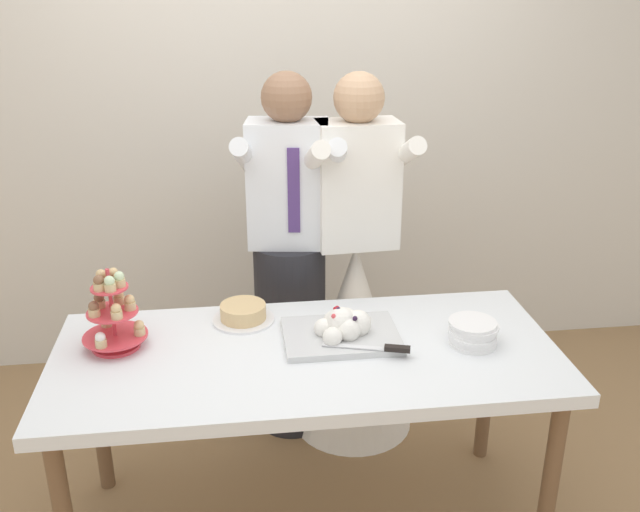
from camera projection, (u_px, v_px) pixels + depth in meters
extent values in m
cube|color=beige|center=(275.00, 93.00, 3.56)|extent=(5.20, 0.10, 2.90)
cube|color=silver|center=(307.00, 357.00, 2.50)|extent=(1.80, 0.80, 0.05)
cylinder|color=brown|center=(550.00, 484.00, 2.45)|extent=(0.06, 0.06, 0.72)
cylinder|color=brown|center=(98.00, 413.00, 2.85)|extent=(0.06, 0.06, 0.72)
cylinder|color=brown|center=(487.00, 385.00, 3.04)|extent=(0.06, 0.06, 0.72)
cylinder|color=#D83F4C|center=(117.00, 345.00, 2.52)|extent=(0.17, 0.17, 0.01)
cylinder|color=#D83F4C|center=(112.00, 309.00, 2.46)|extent=(0.01, 0.01, 0.31)
cylinder|color=#D83F4C|center=(115.00, 336.00, 2.50)|extent=(0.23, 0.23, 0.01)
cylinder|color=#D1B784|center=(140.00, 331.00, 2.50)|extent=(0.04, 0.04, 0.03)
sphere|color=#D6B27A|center=(139.00, 325.00, 2.49)|extent=(0.04, 0.04, 0.04)
cylinder|color=#D1B784|center=(107.00, 322.00, 2.56)|extent=(0.04, 0.04, 0.03)
sphere|color=#EAB7C6|center=(106.00, 316.00, 2.55)|extent=(0.04, 0.04, 0.04)
cylinder|color=#D1B784|center=(101.00, 343.00, 2.42)|extent=(0.04, 0.04, 0.03)
sphere|color=white|center=(100.00, 337.00, 2.41)|extent=(0.04, 0.04, 0.04)
cylinder|color=#D83F4C|center=(112.00, 312.00, 2.47)|extent=(0.18, 0.18, 0.01)
cylinder|color=#D1B784|center=(130.00, 306.00, 2.48)|extent=(0.04, 0.04, 0.03)
sphere|color=#D6B27A|center=(129.00, 300.00, 2.47)|extent=(0.04, 0.04, 0.04)
cylinder|color=#D1B784|center=(119.00, 300.00, 2.52)|extent=(0.04, 0.04, 0.03)
sphere|color=#D6B27A|center=(118.00, 294.00, 2.51)|extent=(0.04, 0.04, 0.04)
cylinder|color=#D1B784|center=(100.00, 304.00, 2.49)|extent=(0.04, 0.04, 0.03)
sphere|color=brown|center=(99.00, 298.00, 2.48)|extent=(0.04, 0.04, 0.04)
cylinder|color=#D1B784|center=(94.00, 312.00, 2.43)|extent=(0.04, 0.04, 0.03)
sphere|color=brown|center=(94.00, 306.00, 2.42)|extent=(0.04, 0.04, 0.04)
cylinder|color=#D1B784|center=(117.00, 315.00, 2.41)|extent=(0.04, 0.04, 0.03)
sphere|color=#D6B27A|center=(116.00, 308.00, 2.40)|extent=(0.04, 0.04, 0.04)
cylinder|color=#D83F4C|center=(109.00, 288.00, 2.43)|extent=(0.13, 0.13, 0.01)
cylinder|color=#D1B784|center=(120.00, 283.00, 2.43)|extent=(0.04, 0.04, 0.03)
sphere|color=beige|center=(119.00, 276.00, 2.42)|extent=(0.04, 0.04, 0.04)
cylinder|color=#D1B784|center=(114.00, 279.00, 2.46)|extent=(0.04, 0.04, 0.03)
sphere|color=#D6B27A|center=(113.00, 273.00, 2.45)|extent=(0.04, 0.04, 0.04)
cylinder|color=#D1B784|center=(102.00, 281.00, 2.44)|extent=(0.04, 0.04, 0.03)
sphere|color=#D6B27A|center=(101.00, 274.00, 2.44)|extent=(0.04, 0.04, 0.04)
cylinder|color=#D1B784|center=(99.00, 286.00, 2.40)|extent=(0.04, 0.04, 0.03)
sphere|color=brown|center=(99.00, 280.00, 2.39)|extent=(0.04, 0.04, 0.04)
cylinder|color=#D1B784|center=(110.00, 287.00, 2.39)|extent=(0.04, 0.04, 0.03)
sphere|color=beige|center=(109.00, 281.00, 2.38)|extent=(0.04, 0.04, 0.04)
cube|color=silver|center=(341.00, 336.00, 2.57)|extent=(0.42, 0.31, 0.02)
sphere|color=white|center=(358.00, 323.00, 2.56)|extent=(0.10, 0.10, 0.10)
sphere|color=white|center=(346.00, 319.00, 2.60)|extent=(0.09, 0.09, 0.09)
sphere|color=white|center=(334.00, 322.00, 2.59)|extent=(0.08, 0.08, 0.08)
sphere|color=white|center=(323.00, 328.00, 2.55)|extent=(0.07, 0.07, 0.07)
sphere|color=white|center=(333.00, 337.00, 2.49)|extent=(0.07, 0.07, 0.07)
sphere|color=white|center=(349.00, 330.00, 2.52)|extent=(0.09, 0.09, 0.09)
sphere|color=white|center=(341.00, 322.00, 2.55)|extent=(0.11, 0.11, 0.11)
sphere|color=#B21923|center=(336.00, 309.00, 2.54)|extent=(0.02, 0.02, 0.02)
sphere|color=#2D1938|center=(341.00, 313.00, 2.54)|extent=(0.02, 0.02, 0.02)
sphere|color=#B21923|center=(341.00, 311.00, 2.54)|extent=(0.02, 0.02, 0.02)
sphere|color=#2D1938|center=(338.00, 309.00, 2.54)|extent=(0.02, 0.02, 0.02)
sphere|color=#DB474C|center=(334.00, 316.00, 2.51)|extent=(0.02, 0.02, 0.02)
sphere|color=#2D1938|center=(355.00, 318.00, 2.51)|extent=(0.02, 0.02, 0.02)
sphere|color=#B21923|center=(337.00, 308.00, 2.57)|extent=(0.02, 0.02, 0.02)
cube|color=silver|center=(354.00, 347.00, 2.46)|extent=(0.23, 0.09, 0.00)
cube|color=black|center=(397.00, 349.00, 2.44)|extent=(0.09, 0.05, 0.02)
cylinder|color=white|center=(472.00, 342.00, 2.54)|extent=(0.17, 0.17, 0.01)
cylinder|color=white|center=(473.00, 339.00, 2.54)|extent=(0.17, 0.17, 0.01)
cylinder|color=white|center=(472.00, 337.00, 2.53)|extent=(0.17, 0.17, 0.01)
cylinder|color=white|center=(473.00, 335.00, 2.53)|extent=(0.17, 0.17, 0.01)
cylinder|color=white|center=(472.00, 331.00, 2.53)|extent=(0.17, 0.17, 0.01)
cylinder|color=white|center=(473.00, 328.00, 2.52)|extent=(0.17, 0.17, 0.01)
cylinder|color=white|center=(475.00, 326.00, 2.52)|extent=(0.17, 0.17, 0.01)
cylinder|color=white|center=(473.00, 323.00, 2.52)|extent=(0.17, 0.17, 0.01)
cylinder|color=white|center=(244.00, 319.00, 2.71)|extent=(0.24, 0.24, 0.01)
cylinder|color=#D6B27A|center=(243.00, 311.00, 2.70)|extent=(0.18, 0.18, 0.06)
cylinder|color=#232328|center=(291.00, 336.00, 3.25)|extent=(0.32, 0.32, 0.92)
cube|color=white|center=(288.00, 184.00, 2.97)|extent=(0.36, 0.25, 0.54)
sphere|color=#8C664C|center=(286.00, 97.00, 2.84)|extent=(0.21, 0.21, 0.21)
cylinder|color=white|center=(246.00, 159.00, 2.94)|extent=(0.14, 0.49, 0.28)
cylinder|color=white|center=(337.00, 159.00, 2.93)|extent=(0.14, 0.49, 0.28)
cube|color=#4C3372|center=(294.00, 191.00, 2.88)|extent=(0.05, 0.02, 0.36)
cone|color=white|center=(354.00, 337.00, 3.24)|extent=(0.56, 0.56, 0.92)
cube|color=white|center=(357.00, 185.00, 2.96)|extent=(0.35, 0.22, 0.54)
sphere|color=tan|center=(359.00, 98.00, 2.82)|extent=(0.21, 0.21, 0.21)
cylinder|color=white|center=(311.00, 162.00, 2.89)|extent=(0.10, 0.49, 0.28)
cylinder|color=white|center=(400.00, 158.00, 2.95)|extent=(0.10, 0.49, 0.28)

